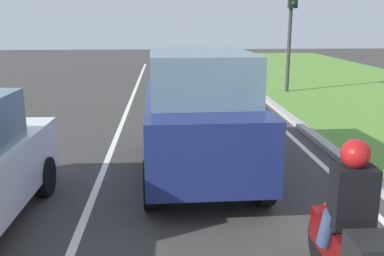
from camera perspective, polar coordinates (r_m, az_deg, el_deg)
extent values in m
plane|color=#383533|center=(12.76, -5.76, 1.18)|extent=(60.00, 60.00, 0.00)
cube|color=silver|center=(12.81, -8.90, 1.14)|extent=(0.12, 32.00, 0.01)
cube|color=silver|center=(13.13, 10.14, 1.40)|extent=(0.12, 32.00, 0.01)
cube|color=#9E9B93|center=(13.24, 12.25, 1.66)|extent=(0.24, 48.00, 0.12)
cube|color=navy|center=(8.05, 0.83, 0.44)|extent=(2.01, 4.54, 1.10)
cube|color=slate|center=(7.73, 0.97, 7.03)|extent=(1.76, 2.74, 0.80)
cylinder|color=black|center=(9.63, -5.29, -0.73)|extent=(0.24, 0.77, 0.76)
cylinder|color=black|center=(9.77, 5.01, -0.50)|extent=(0.24, 0.77, 0.76)
cylinder|color=black|center=(6.71, -5.34, -7.36)|extent=(0.24, 0.77, 0.76)
cylinder|color=black|center=(6.92, 9.39, -6.83)|extent=(0.24, 0.77, 0.76)
cylinder|color=black|center=(7.59, -18.68, -5.99)|extent=(0.24, 0.65, 0.64)
cube|color=#590A0A|center=(4.76, 19.34, -14.93)|extent=(0.30, 1.40, 0.36)
ellipsoid|color=#590A0A|center=(4.95, 18.04, -10.80)|extent=(0.29, 0.50, 0.24)
cube|color=black|center=(4.19, 22.49, -15.17)|extent=(0.41, 0.41, 0.32)
cylinder|color=black|center=(5.46, 16.33, -14.08)|extent=(0.11, 0.60, 0.60)
cube|color=black|center=(4.46, 20.21, -8.45)|extent=(0.40, 0.27, 0.60)
sphere|color=maroon|center=(4.35, 20.52, -3.18)|extent=(0.28, 0.28, 0.28)
cylinder|color=navy|center=(4.66, 17.26, -12.37)|extent=(0.17, 0.30, 0.45)
cylinder|color=navy|center=(4.78, 21.19, -12.00)|extent=(0.17, 0.30, 0.45)
cylinder|color=#2D2D2D|center=(17.43, 12.56, 11.35)|extent=(0.14, 0.14, 4.22)
sphere|color=black|center=(17.11, 13.10, 15.51)|extent=(0.20, 0.20, 0.20)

